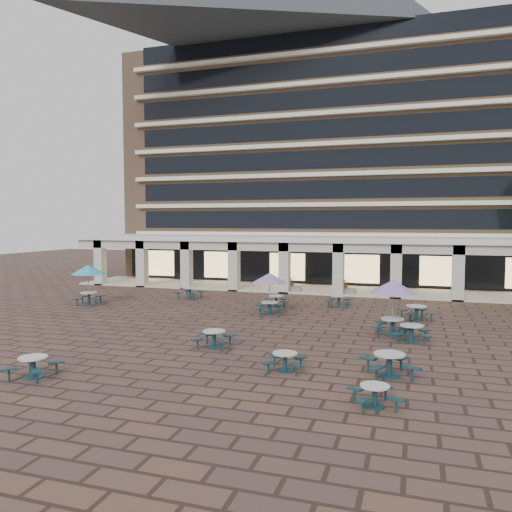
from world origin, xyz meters
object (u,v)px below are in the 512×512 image
(picnic_table_2, at_px, (285,360))
(picnic_table_1, at_px, (33,365))
(planter_right, at_px, (346,287))
(planter_left, at_px, (292,286))

(picnic_table_2, bearing_deg, picnic_table_1, -160.60)
(picnic_table_1, bearing_deg, planter_right, 66.91)
(picnic_table_1, relative_size, planter_left, 1.21)
(picnic_table_1, relative_size, picnic_table_2, 1.10)
(planter_left, distance_m, planter_right, 4.25)
(picnic_table_1, height_order, planter_left, planter_left)
(planter_left, bearing_deg, picnic_table_2, -77.01)
(picnic_table_2, relative_size, planter_right, 1.10)
(picnic_table_1, bearing_deg, planter_left, 76.49)
(planter_right, bearing_deg, picnic_table_2, -88.76)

